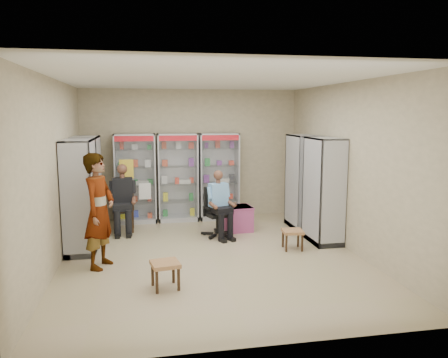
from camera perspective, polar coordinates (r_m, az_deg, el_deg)
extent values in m
plane|color=tan|center=(7.64, -1.61, -10.11)|extent=(6.00, 6.00, 0.00)
cube|color=#C1B28F|center=(10.26, -4.27, 3.24)|extent=(5.00, 0.02, 3.00)
cube|color=#C1B28F|center=(4.40, 4.42, -3.83)|extent=(5.00, 0.02, 3.00)
cube|color=#C1B28F|center=(7.35, -21.30, 0.58)|extent=(0.02, 6.00, 3.00)
cube|color=#C1B28F|center=(8.07, 16.16, 1.49)|extent=(0.02, 6.00, 3.00)
cube|color=white|center=(7.26, -1.71, 12.93)|extent=(5.00, 6.00, 0.02)
cube|color=#B3B5BB|center=(9.99, -11.49, 0.06)|extent=(0.90, 0.50, 2.00)
cube|color=#A6A8AD|center=(10.02, -6.05, 0.20)|extent=(0.90, 0.50, 2.00)
cube|color=#BBBCC3|center=(10.14, -0.69, 0.35)|extent=(0.90, 0.50, 2.00)
cube|color=#B7BABF|center=(9.48, 10.25, -0.35)|extent=(0.90, 0.50, 2.00)
cube|color=#B5B6BD|center=(8.48, 12.88, -1.48)|extent=(0.90, 0.50, 2.00)
cube|color=#B2B5BA|center=(9.14, -17.41, -0.94)|extent=(0.90, 0.50, 2.00)
cube|color=silver|center=(8.06, -18.32, -2.21)|extent=(0.90, 0.50, 2.00)
cube|color=black|center=(9.37, -12.99, -3.84)|extent=(0.42, 0.42, 0.94)
cube|color=black|center=(8.77, -0.87, -4.31)|extent=(0.67, 0.67, 0.99)
cube|color=#C44E80|center=(9.22, 1.83, -5.17)|extent=(0.58, 0.56, 0.52)
cylinder|color=#512107|center=(9.19, 1.48, -3.26)|extent=(0.07, 0.07, 0.09)
cube|color=#AC7648|center=(8.09, 8.93, -7.82)|extent=(0.39, 0.39, 0.36)
cube|color=#AD7F49|center=(6.35, -7.66, -12.32)|extent=(0.44, 0.44, 0.38)
imported|color=gray|center=(7.19, -15.99, -4.02)|extent=(0.65, 0.79, 1.84)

